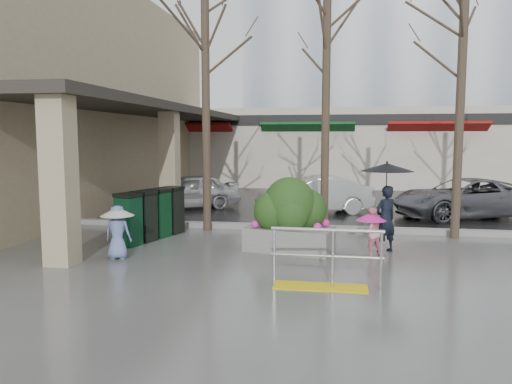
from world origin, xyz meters
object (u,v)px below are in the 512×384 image
(child_pink, at_px, (371,228))
(car_b, at_px, (314,195))
(tree_mideast, at_px, (463,43))
(planter, at_px, (290,216))
(news_boxes, at_px, (152,214))
(tree_west, at_px, (205,42))
(tree_midwest, at_px, (327,32))
(handrail, at_px, (324,266))
(woman, at_px, (386,195))
(car_c, at_px, (464,198))
(child_blue, at_px, (118,226))
(car_a, at_px, (188,191))

(child_pink, xyz_separation_m, car_b, (-1.53, 5.94, 0.01))
(tree_mideast, relative_size, planter, 3.13)
(news_boxes, bearing_deg, tree_west, 69.59)
(tree_midwest, distance_m, planter, 4.96)
(child_pink, height_order, planter, planter)
(handrail, relative_size, tree_mideast, 0.29)
(tree_mideast, distance_m, news_boxes, 8.78)
(woman, distance_m, car_c, 6.10)
(child_pink, height_order, child_blue, child_blue)
(child_blue, height_order, car_c, car_c)
(woman, xyz_separation_m, child_pink, (-0.34, -0.50, -0.67))
(tree_midwest, xyz_separation_m, news_boxes, (-4.26, -1.40, -4.61))
(car_b, bearing_deg, car_c, 70.18)
(car_c, bearing_deg, planter, -61.93)
(handrail, bearing_deg, car_b, 94.22)
(woman, height_order, news_boxes, woman)
(child_blue, height_order, car_b, car_b)
(news_boxes, bearing_deg, child_pink, 6.43)
(child_pink, distance_m, car_a, 8.73)
(planter, bearing_deg, child_pink, -7.92)
(tree_west, xyz_separation_m, child_pink, (4.27, -2.36, -4.46))
(tree_mideast, distance_m, woman, 4.45)
(tree_west, bearing_deg, car_c, 24.79)
(child_pink, relative_size, car_b, 0.28)
(news_boxes, xyz_separation_m, car_c, (8.56, 4.86, 0.00))
(car_b, xyz_separation_m, car_c, (4.76, -0.11, 0.00))
(handrail, distance_m, child_blue, 4.57)
(woman, relative_size, news_boxes, 0.89)
(car_b, bearing_deg, news_boxes, -55.86)
(woman, bearing_deg, handrail, 30.24)
(child_blue, xyz_separation_m, car_a, (-0.79, 7.39, -0.06))
(tree_west, height_order, news_boxes, tree_west)
(car_a, distance_m, car_c, 9.30)
(child_blue, bearing_deg, car_a, -83.96)
(tree_mideast, xyz_separation_m, child_blue, (-7.50, -3.47, -4.17))
(woman, relative_size, car_c, 0.45)
(handrail, relative_size, tree_midwest, 0.27)
(woman, relative_size, car_b, 0.53)
(tree_midwest, height_order, child_pink, tree_midwest)
(child_blue, distance_m, car_b, 7.98)
(handrail, bearing_deg, child_blue, 163.00)
(news_boxes, bearing_deg, car_a, 114.50)
(tree_mideast, xyz_separation_m, car_a, (-8.29, 3.92, -4.23))
(handrail, height_order, car_a, car_a)
(child_blue, distance_m, planter, 3.76)
(child_blue, bearing_deg, news_boxes, -88.41)
(woman, bearing_deg, news_boxes, -41.32)
(tree_west, height_order, child_blue, tree_west)
(planter, xyz_separation_m, car_c, (5.00, 5.58, -0.17))
(child_blue, bearing_deg, child_pink, -168.22)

